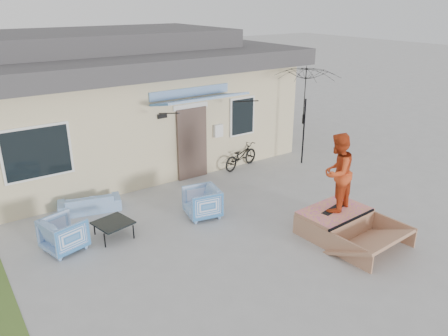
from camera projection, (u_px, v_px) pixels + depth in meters
ground at (261, 255)px, 9.13m from camera, size 90.00×90.00×0.00m
house at (111, 96)px, 14.58m from camera, size 10.80×8.49×4.10m
loveseat at (89, 200)px, 10.93m from camera, size 1.57×0.80×0.59m
armchair_left at (64, 232)px, 9.20m from camera, size 0.91×0.94×0.80m
armchair_right at (202, 201)px, 10.63m from camera, size 0.87×0.91×0.81m
coffee_table at (114, 229)px, 9.78m from camera, size 0.87×0.87×0.36m
bicycle at (241, 153)px, 13.69m from camera, size 1.56×0.89×0.94m
patio_umbrella at (305, 110)px, 13.59m from camera, size 2.29×2.17×2.20m
skate_ramp at (334, 221)px, 9.99m from camera, size 1.68×2.16×0.52m
skateboard at (333, 209)px, 9.93m from camera, size 0.75×0.32×0.05m
skater at (337, 171)px, 9.60m from camera, size 1.03×0.90×1.78m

